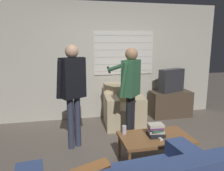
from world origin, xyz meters
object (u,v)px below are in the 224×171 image
object	(u,v)px
tv	(171,80)
armchair_beige	(123,109)
person_left_standing	(72,84)
person_right_standing	(130,83)
spare_remote	(159,138)
coffee_table	(155,139)
book_stack	(156,130)
soda_can	(124,130)

from	to	relation	value
tv	armchair_beige	bearing A→B (deg)	-10.24
armchair_beige	person_left_standing	size ratio (longest dim) A/B	0.54
person_right_standing	spare_remote	world-z (taller)	person_right_standing
coffee_table	book_stack	size ratio (longest dim) A/B	4.15
coffee_table	tv	xyz separation A→B (m)	(1.16, 1.82, 0.48)
coffee_table	spare_remote	world-z (taller)	spare_remote
coffee_table	person_left_standing	distance (m)	1.49
tv	person_right_standing	distance (m)	1.65
tv	person_left_standing	distance (m)	2.50
spare_remote	person_left_standing	bearing A→B (deg)	140.05
person_right_standing	soda_can	distance (m)	0.88
armchair_beige	soda_can	bearing A→B (deg)	80.36
coffee_table	soda_can	xyz separation A→B (m)	(-0.41, 0.17, 0.10)
person_right_standing	spare_remote	distance (m)	1.09
tv	spare_remote	xyz separation A→B (m)	(-1.14, -1.91, -0.43)
person_right_standing	coffee_table	bearing A→B (deg)	-130.51
armchair_beige	person_right_standing	bearing A→B (deg)	88.46
armchair_beige	coffee_table	distance (m)	1.56
armchair_beige	person_right_standing	xyz separation A→B (m)	(-0.09, -0.75, 0.68)
person_left_standing	person_right_standing	distance (m)	0.97
coffee_table	person_right_standing	xyz separation A→B (m)	(-0.13, 0.81, 0.65)
tv	spare_remote	distance (m)	2.26
coffee_table	spare_remote	bearing A→B (deg)	-77.33
coffee_table	tv	size ratio (longest dim) A/B	1.45
spare_remote	person_right_standing	bearing A→B (deg)	96.41
soda_can	book_stack	bearing A→B (deg)	-22.08
person_left_standing	tv	bearing A→B (deg)	-5.10
spare_remote	tv	bearing A→B (deg)	56.21
coffee_table	person_right_standing	bearing A→B (deg)	99.01
spare_remote	book_stack	bearing A→B (deg)	94.99
coffee_table	armchair_beige	bearing A→B (deg)	91.50
armchair_beige	person_left_standing	bearing A→B (deg)	42.50
person_right_standing	book_stack	world-z (taller)	person_right_standing
armchair_beige	soda_can	xyz separation A→B (m)	(-0.37, -1.38, 0.13)
tv	spare_remote	world-z (taller)	tv
tv	spare_remote	size ratio (longest dim) A/B	5.15
tv	book_stack	size ratio (longest dim) A/B	2.85
coffee_table	spare_remote	xyz separation A→B (m)	(0.02, -0.09, 0.05)
tv	soda_can	distance (m)	2.31
book_stack	soda_can	world-z (taller)	book_stack
book_stack	spare_remote	bearing A→B (deg)	-82.06
coffee_table	person_left_standing	world-z (taller)	person_left_standing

